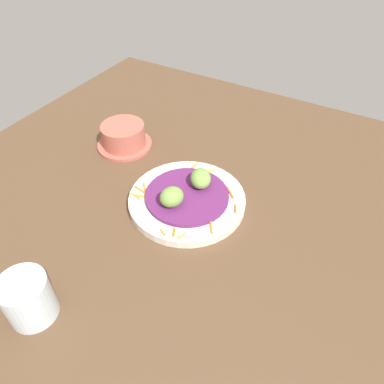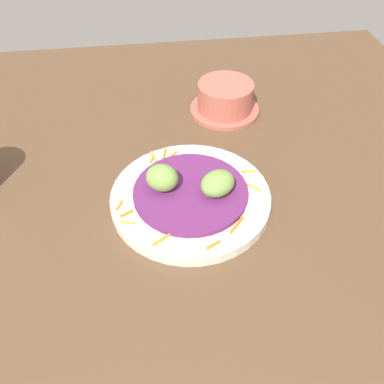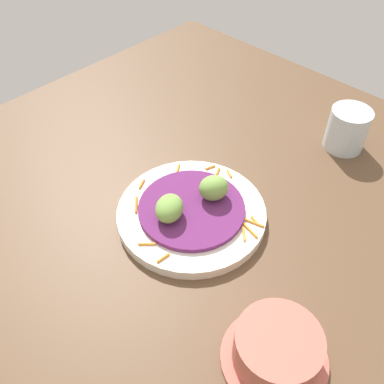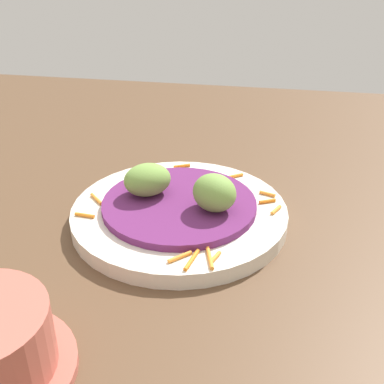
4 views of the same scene
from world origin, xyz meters
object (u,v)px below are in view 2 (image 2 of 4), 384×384
guac_scoop_center (218,183)px  terracotta_bowl (225,99)px  guac_scoop_left (162,178)px  main_plate (190,198)px

guac_scoop_center → terracotta_bowl: size_ratio=0.40×
guac_scoop_left → terracotta_bowl: guac_scoop_left is taller
main_plate → guac_scoop_center: guac_scoop_center is taller
main_plate → terracotta_bowl: 26.20cm
main_plate → guac_scoop_left: size_ratio=4.99×
guac_scoop_left → terracotta_bowl: (23.02, -14.14, -1.85)cm
guac_scoop_center → terracotta_bowl: bearing=-13.8°
main_plate → guac_scoop_center: (-1.05, -3.98, 3.57)cm
terracotta_bowl → guac_scoop_left: bearing=148.5°
main_plate → guac_scoop_center: bearing=-104.8°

